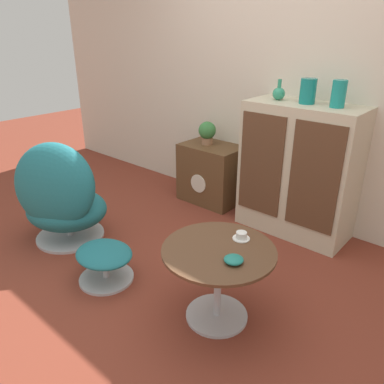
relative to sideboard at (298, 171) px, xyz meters
The scene contains 13 objects.
ground_plane 1.50m from the sideboard, 104.77° to the right, with size 12.00×12.00×0.00m, color brown.
wall_back 0.86m from the sideboard, 144.31° to the left, with size 6.40×0.06×2.60m.
sideboard is the anchor object (origin of this frame).
tv_console 0.98m from the sideboard, behind, with size 0.61×0.43×0.60m.
egg_chair 1.99m from the sideboard, 133.05° to the right, with size 0.90×0.88×0.90m.
ottoman 1.74m from the sideboard, 112.83° to the right, with size 0.43×0.39×0.26m.
coffee_table 1.37m from the sideboard, 82.36° to the right, with size 0.67×0.67×0.50m.
vase_leftmost 0.67m from the sideboard, behind, with size 0.10×0.10×0.17m.
vase_inner_left 0.66m from the sideboard, 95.21° to the left, with size 0.12×0.12×0.19m.
vase_inner_right 0.71m from the sideboard, ahead, with size 0.11×0.11×0.20m.
potted_plant 1.02m from the sideboard, behind, with size 0.17×0.17×0.23m.
teacup 1.18m from the sideboard, 79.67° to the right, with size 0.11×0.11×0.05m.
bowl 1.43m from the sideboard, 77.00° to the right, with size 0.11×0.11×0.04m.
Camera 1 is at (1.64, -1.49, 1.67)m, focal length 35.00 mm.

